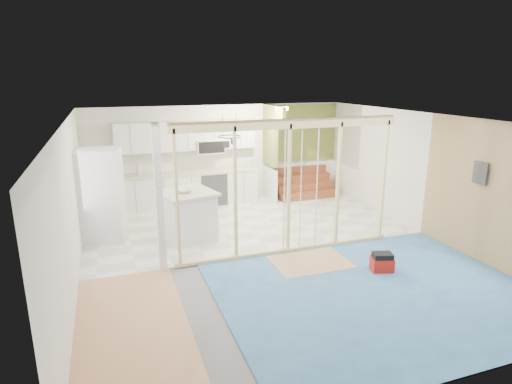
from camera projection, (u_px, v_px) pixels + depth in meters
name	position (u px, v px, depth m)	size (l,w,h in m)	color
room	(274.00, 189.00, 7.93)	(7.01, 8.01, 2.61)	slate
floor_overlays	(276.00, 252.00, 8.35)	(7.00, 8.00, 0.03)	silver
stud_frame	(262.00, 175.00, 7.78)	(4.66, 0.14, 2.60)	#F2E094
base_cabinets	(164.00, 194.00, 10.70)	(4.45, 2.24, 0.93)	silver
upper_cabinets	(189.00, 137.00, 11.00)	(3.60, 0.41, 0.85)	silver
green_partition	(293.00, 164.00, 12.01)	(2.25, 1.51, 2.60)	olive
pot_rack	(229.00, 139.00, 9.37)	(0.52, 0.52, 0.72)	black
sheathing_panel	(509.00, 200.00, 7.23)	(0.02, 4.00, 2.60)	tan
electrical_panel	(480.00, 173.00, 7.67)	(0.04, 0.30, 0.40)	#3A3A3F
ceiling_light	(282.00, 108.00, 10.79)	(0.32, 0.32, 0.08)	#FFEABF
fridge	(102.00, 195.00, 8.77)	(0.96, 0.93, 1.93)	silver
island	(187.00, 216.00, 8.91)	(1.29, 1.29, 1.04)	silver
bowl	(184.00, 191.00, 8.70)	(0.29, 0.29, 0.07)	silver
soap_bottle_a	(139.00, 168.00, 10.70)	(0.13, 0.13, 0.33)	silver
soap_bottle_b	(248.00, 164.00, 11.54)	(0.10, 0.10, 0.21)	silver
toolbox	(382.00, 263.00, 7.50)	(0.43, 0.37, 0.35)	#AA170F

